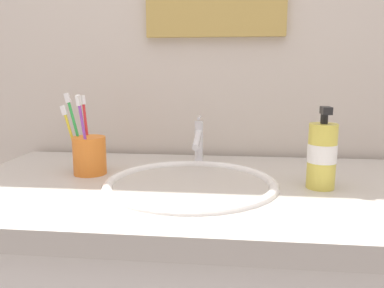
# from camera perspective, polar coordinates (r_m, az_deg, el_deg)

# --- Properties ---
(tiled_wall_back) EXTENTS (2.39, 0.04, 2.40)m
(tiled_wall_back) POSITION_cam_1_polar(r_m,az_deg,el_deg) (1.21, 3.54, 14.15)
(tiled_wall_back) COLOR beige
(tiled_wall_back) RESTS_ON ground
(sink_basin) EXTENTS (0.41, 0.41, 0.11)m
(sink_basin) POSITION_cam_1_polar(r_m,az_deg,el_deg) (0.90, -0.21, -8.26)
(sink_basin) COLOR white
(sink_basin) RESTS_ON vanity_counter
(faucet) EXTENTS (0.02, 0.14, 0.13)m
(faucet) POSITION_cam_1_polar(r_m,az_deg,el_deg) (1.06, 0.96, 0.50)
(faucet) COLOR silver
(faucet) RESTS_ON sink_basin
(toothbrush_cup) EXTENTS (0.08, 0.08, 0.10)m
(toothbrush_cup) POSITION_cam_1_polar(r_m,az_deg,el_deg) (1.00, -15.07, -1.66)
(toothbrush_cup) COLOR orange
(toothbrush_cup) RESTS_ON vanity_counter
(toothbrush_green) EXTENTS (0.05, 0.01, 0.20)m
(toothbrush_green) POSITION_cam_1_polar(r_m,az_deg,el_deg) (1.01, -17.04, 2.36)
(toothbrush_green) COLOR green
(toothbrush_green) RESTS_ON toothbrush_cup
(toothbrush_yellow) EXTENTS (0.05, 0.01, 0.17)m
(toothbrush_yellow) POSITION_cam_1_polar(r_m,az_deg,el_deg) (1.01, -17.66, 1.44)
(toothbrush_yellow) COLOR yellow
(toothbrush_yellow) RESTS_ON toothbrush_cup
(toothbrush_red) EXTENTS (0.03, 0.03, 0.19)m
(toothbrush_red) POSITION_cam_1_polar(r_m,az_deg,el_deg) (1.03, -15.54, 2.35)
(toothbrush_red) COLOR red
(toothbrush_red) RESTS_ON toothbrush_cup
(toothbrush_purple) EXTENTS (0.01, 0.06, 0.20)m
(toothbrush_purple) POSITION_cam_1_polar(r_m,az_deg,el_deg) (0.95, -15.89, 1.90)
(toothbrush_purple) COLOR purple
(toothbrush_purple) RESTS_ON toothbrush_cup
(soap_dispenser) EXTENTS (0.06, 0.06, 0.18)m
(soap_dispenser) POSITION_cam_1_polar(r_m,az_deg,el_deg) (0.89, 18.87, -1.50)
(soap_dispenser) COLOR #DBCC4C
(soap_dispenser) RESTS_ON vanity_counter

